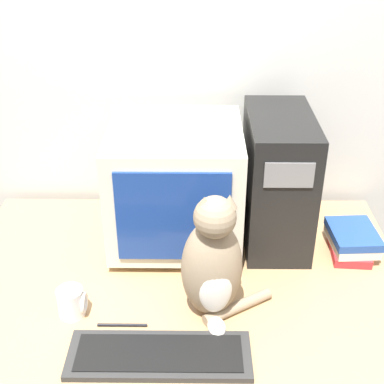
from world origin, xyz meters
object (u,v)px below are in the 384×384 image
at_px(computer_tower, 277,179).
at_px(pen, 122,325).
at_px(keyboard, 159,355).
at_px(cat, 213,264).
at_px(crt_monitor, 176,185).
at_px(mug, 72,302).
at_px(book_stack, 352,241).

bearing_deg(computer_tower, pen, -135.98).
relative_size(computer_tower, keyboard, 0.93).
xyz_separation_m(keyboard, cat, (0.15, 0.18, 0.17)).
xyz_separation_m(cat, pen, (-0.26, -0.06, -0.18)).
bearing_deg(crt_monitor, pen, -107.36).
height_order(keyboard, mug, mug).
bearing_deg(keyboard, computer_tower, 57.66).
xyz_separation_m(crt_monitor, keyboard, (-0.03, -0.57, -0.21)).
bearing_deg(book_stack, computer_tower, 157.45).
relative_size(keyboard, cat, 1.20).
bearing_deg(pen, crt_monitor, 72.64).
bearing_deg(keyboard, book_stack, 37.53).
distance_m(pen, mug, 0.17).
relative_size(book_stack, mug, 2.23).
bearing_deg(cat, mug, 172.32).
distance_m(crt_monitor, cat, 0.41).
bearing_deg(mug, keyboard, -32.24).
xyz_separation_m(computer_tower, pen, (-0.49, -0.48, -0.23)).
height_order(crt_monitor, pen, crt_monitor).
height_order(crt_monitor, book_stack, crt_monitor).
bearing_deg(computer_tower, cat, -119.08).
distance_m(keyboard, book_stack, 0.80).
distance_m(cat, mug, 0.44).
distance_m(book_stack, mug, 0.96).
xyz_separation_m(computer_tower, mug, (-0.64, -0.43, -0.19)).
distance_m(computer_tower, pen, 0.72).
xyz_separation_m(crt_monitor, mug, (-0.29, -0.40, -0.17)).
bearing_deg(book_stack, cat, -147.86).
height_order(crt_monitor, cat, crt_monitor).
distance_m(crt_monitor, keyboard, 0.61).
height_order(book_stack, mug, same).
relative_size(keyboard, book_stack, 2.46).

